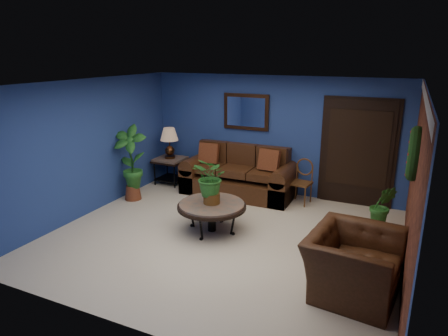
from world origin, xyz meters
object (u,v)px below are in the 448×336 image
at_px(coffee_table, 212,206).
at_px(armchair, 353,263).
at_px(side_chair, 302,178).
at_px(table_lamp, 169,139).
at_px(sofa, 240,178).
at_px(end_table, 170,164).

bearing_deg(coffee_table, armchair, -19.77).
xyz_separation_m(side_chair, armchair, (1.37, -2.85, -0.11)).
bearing_deg(table_lamp, sofa, 1.29).
bearing_deg(sofa, table_lamp, -178.71).
bearing_deg(table_lamp, side_chair, 1.23).
bearing_deg(sofa, coffee_table, -81.28).
distance_m(sofa, table_lamp, 1.86).
relative_size(sofa, table_lamp, 3.49).
distance_m(coffee_table, table_lamp, 2.85).
distance_m(sofa, coffee_table, 1.97).
bearing_deg(end_table, side_chair, 1.23).
relative_size(end_table, table_lamp, 0.99).
relative_size(end_table, armchair, 0.55).
xyz_separation_m(table_lamp, side_chair, (3.08, 0.07, -0.54)).
bearing_deg(armchair, sofa, 50.88).
relative_size(side_chair, armchair, 0.74).
bearing_deg(side_chair, sofa, -171.18).
relative_size(sofa, armchair, 1.93).
distance_m(end_table, table_lamp, 0.58).
bearing_deg(table_lamp, armchair, -32.02).
relative_size(end_table, side_chair, 0.74).
height_order(coffee_table, table_lamp, table_lamp).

